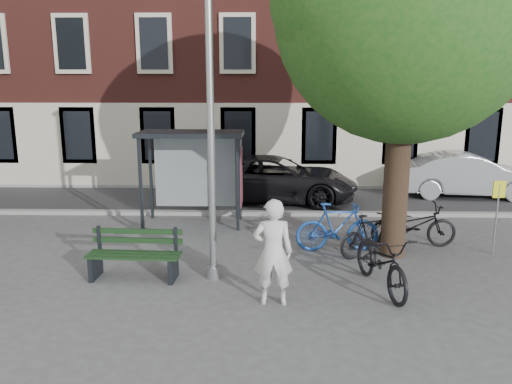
{
  "coord_description": "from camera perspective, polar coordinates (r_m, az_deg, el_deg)",
  "views": [
    {
      "loc": [
        1.09,
        -9.6,
        3.91
      ],
      "look_at": [
        0.83,
        1.88,
        1.4
      ],
      "focal_mm": 35.0,
      "sensor_mm": 36.0,
      "label": 1
    }
  ],
  "objects": [
    {
      "name": "car_dark",
      "position": [
        16.85,
        2.24,
        1.54
      ],
      "size": [
        5.74,
        3.19,
        1.52
      ],
      "primitive_type": "imported",
      "rotation": [
        0.0,
        0.0,
        1.44
      ],
      "color": "black",
      "rests_on": "ground"
    },
    {
      "name": "bike_d",
      "position": [
        11.76,
        13.0,
        -4.81
      ],
      "size": [
        1.72,
        1.21,
        1.02
      ],
      "primitive_type": "imported",
      "rotation": [
        0.0,
        0.0,
        2.05
      ],
      "color": "black",
      "rests_on": "ground"
    },
    {
      "name": "lamppost",
      "position": [
        9.72,
        -5.16,
        5.64
      ],
      "size": [
        0.28,
        0.35,
        6.11
      ],
      "color": "#9EA0A3",
      "rests_on": "ground"
    },
    {
      "name": "notice_sign",
      "position": [
        12.68,
        25.91,
        -1.11
      ],
      "size": [
        0.3,
        0.07,
        1.75
      ],
      "rotation": [
        0.0,
        0.0,
        0.14
      ],
      "color": "#9EA0A3",
      "rests_on": "ground"
    },
    {
      "name": "ground",
      "position": [
        10.42,
        -4.86,
        -9.75
      ],
      "size": [
        90.0,
        90.0,
        0.0
      ],
      "primitive_type": "plane",
      "color": "#4C4C4F",
      "rests_on": "ground"
    },
    {
      "name": "curb_far",
      "position": [
        19.02,
        -1.99,
        0.64
      ],
      "size": [
        40.0,
        0.25,
        0.12
      ],
      "primitive_type": "cube",
      "color": "gray",
      "rests_on": "ground"
    },
    {
      "name": "curb_near",
      "position": [
        15.13,
        -2.86,
        -2.42
      ],
      "size": [
        40.0,
        0.25,
        0.12
      ],
      "primitive_type": "cube",
      "color": "gray",
      "rests_on": "ground"
    },
    {
      "name": "bus_shelter",
      "position": [
        13.95,
        -5.7,
        4.06
      ],
      "size": [
        2.85,
        1.45,
        2.62
      ],
      "color": "#1E2328",
      "rests_on": "ground"
    },
    {
      "name": "road",
      "position": [
        17.08,
        -2.37,
        -0.9
      ],
      "size": [
        40.0,
        4.0,
        0.01
      ],
      "primitive_type": "cube",
      "color": "#28282B",
      "rests_on": "ground"
    },
    {
      "name": "bike_c",
      "position": [
        9.93,
        14.15,
        -7.64
      ],
      "size": [
        1.2,
        2.32,
        1.16
      ],
      "primitive_type": "imported",
      "rotation": [
        0.0,
        0.0,
        0.21
      ],
      "color": "black",
      "rests_on": "ground"
    },
    {
      "name": "bike_a",
      "position": [
        12.72,
        17.55,
        -3.62
      ],
      "size": [
        2.06,
        0.73,
        1.08
      ],
      "primitive_type": "imported",
      "rotation": [
        0.0,
        0.0,
        1.58
      ],
      "color": "black",
      "rests_on": "ground"
    },
    {
      "name": "car_silver",
      "position": [
        18.96,
        23.07,
        1.8
      ],
      "size": [
        4.81,
        2.06,
        1.54
      ],
      "primitive_type": "imported",
      "rotation": [
        0.0,
        0.0,
        1.48
      ],
      "color": "#A4A8AC",
      "rests_on": "ground"
    },
    {
      "name": "bike_b",
      "position": [
        11.93,
        9.29,
        -3.98
      ],
      "size": [
        2.0,
        0.68,
        1.19
      ],
      "primitive_type": "imported",
      "rotation": [
        0.0,
        0.0,
        1.64
      ],
      "color": "#1A4494",
      "rests_on": "ground"
    },
    {
      "name": "building_row",
      "position": [
        22.83,
        -1.52,
        20.1
      ],
      "size": [
        30.0,
        8.0,
        14.0
      ],
      "primitive_type": "cube",
      "color": "maroon",
      "rests_on": "ground"
    },
    {
      "name": "bench",
      "position": [
        10.54,
        -13.69,
        -7.22
      ],
      "size": [
        1.91,
        0.71,
        0.97
      ],
      "rotation": [
        0.0,
        0.0,
        -0.05
      ],
      "color": "#1E2328",
      "rests_on": "ground"
    },
    {
      "name": "painter",
      "position": [
        8.92,
        1.96,
        -6.88
      ],
      "size": [
        0.71,
        0.47,
        1.95
      ],
      "primitive_type": "imported",
      "rotation": [
        0.0,
        0.0,
        3.15
      ],
      "color": "silver",
      "rests_on": "ground"
    }
  ]
}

